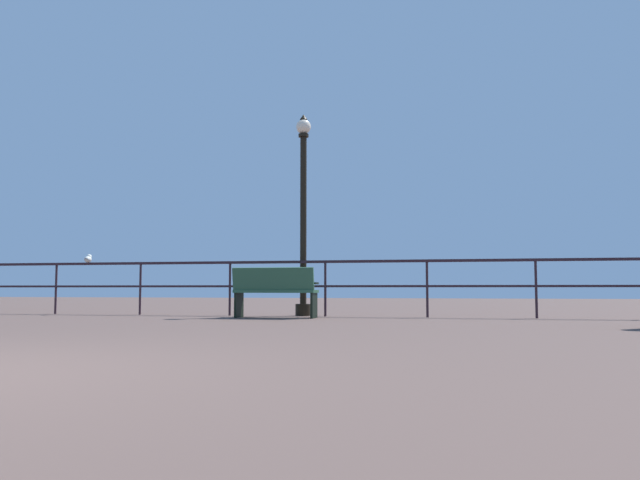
% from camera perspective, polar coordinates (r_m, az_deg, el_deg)
% --- Properties ---
extents(pier_railing, '(23.98, 0.05, 1.02)m').
position_cam_1_polar(pier_railing, '(11.83, -3.90, -3.19)').
color(pier_railing, black).
rests_on(pier_railing, ground_plane).
extents(bench_near_left, '(1.43, 0.60, 0.87)m').
position_cam_1_polar(bench_near_left, '(11.00, -4.09, -4.45)').
color(bench_near_left, '#2B543B').
rests_on(bench_near_left, ground_plane).
extents(lamppost_center, '(0.29, 0.29, 3.83)m').
position_cam_1_polar(lamppost_center, '(11.97, -1.51, 2.69)').
color(lamppost_center, black).
rests_on(lamppost_center, ground_plane).
extents(seagull_on_rail, '(0.21, 0.36, 0.17)m').
position_cam_1_polar(seagull_on_rail, '(13.46, -20.15, -1.59)').
color(seagull_on_rail, silver).
rests_on(seagull_on_rail, pier_railing).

